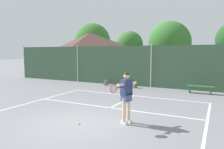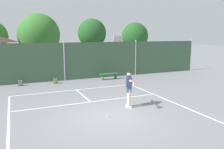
{
  "view_description": "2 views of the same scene",
  "coord_description": "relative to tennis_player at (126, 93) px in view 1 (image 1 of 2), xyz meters",
  "views": [
    {
      "loc": [
        4.36,
        -6.07,
        2.57
      ],
      "look_at": [
        0.34,
        1.97,
        1.61
      ],
      "focal_mm": 34.11,
      "sensor_mm": 36.0,
      "label": 1
    },
    {
      "loc": [
        -3.75,
        -8.98,
        3.65
      ],
      "look_at": [
        1.41,
        2.76,
        1.39
      ],
      "focal_mm": 36.37,
      "sensor_mm": 36.0,
      "label": 2
    }
  ],
  "objects": [
    {
      "name": "tennis_player",
      "position": [
        0.0,
        0.0,
        0.0
      ],
      "size": [
        0.42,
        1.41,
        1.85
      ],
      "color": "silver",
      "rests_on": "ground"
    },
    {
      "name": "treeline_backdrop",
      "position": [
        -3.61,
        18.09,
        2.61
      ],
      "size": [
        27.48,
        4.49,
        6.43
      ],
      "color": "brown",
      "rests_on": "ground"
    },
    {
      "name": "backpack_olive",
      "position": [
        -2.39,
        7.3,
        -0.92
      ],
      "size": [
        0.33,
        0.32,
        0.46
      ],
      "color": "#566038",
      "rests_on": "ground"
    },
    {
      "name": "ground_plane",
      "position": [
        -1.48,
        -0.81,
        -1.11
      ],
      "size": [
        120.0,
        120.0,
        0.0
      ],
      "primitive_type": "plane",
      "color": "gray"
    },
    {
      "name": "chainlink_fence",
      "position": [
        -1.48,
        8.19,
        0.41
      ],
      "size": [
        26.09,
        0.09,
        3.18
      ],
      "color": "#38563D",
      "rests_on": "ground"
    },
    {
      "name": "court_markings",
      "position": [
        -1.48,
        -0.16,
        -1.11
      ],
      "size": [
        8.3,
        11.1,
        0.01
      ],
      "color": "white",
      "rests_on": "ground"
    },
    {
      "name": "clubhouse_building",
      "position": [
        -9.19,
        12.12,
        1.25
      ],
      "size": [
        6.53,
        4.51,
        4.56
      ],
      "color": "silver",
      "rests_on": "ground"
    },
    {
      "name": "courtside_bench",
      "position": [
        1.95,
        7.16,
        -0.75
      ],
      "size": [
        1.6,
        0.36,
        0.48
      ],
      "color": "#336B38",
      "rests_on": "ground"
    },
    {
      "name": "tennis_ball",
      "position": [
        -1.45,
        -0.85,
        -1.08
      ],
      "size": [
        0.07,
        0.07,
        0.07
      ],
      "primitive_type": "sphere",
      "color": "#CCE033",
      "rests_on": "ground"
    },
    {
      "name": "backpack_grey",
      "position": [
        -4.86,
        7.5,
        -0.92
      ],
      "size": [
        0.29,
        0.26,
        0.46
      ],
      "color": "slate",
      "rests_on": "ground"
    }
  ]
}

